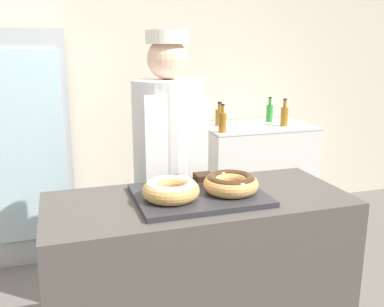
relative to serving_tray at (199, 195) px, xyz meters
The scene contains 14 objects.
wall_back 2.17m from the serving_tray, 90.00° to the left, with size 8.00×0.06×2.70m.
display_counter 0.49m from the serving_tray, ahead, with size 1.36×0.59×0.95m.
serving_tray is the anchor object (origin of this frame).
donut_light_glaze 0.15m from the serving_tray, 165.44° to the right, with size 0.25×0.25×0.08m.
donut_chocolate_glaze 0.15m from the serving_tray, 14.56° to the right, with size 0.25×0.25×0.08m.
brownie_back_left 0.19m from the serving_tray, 116.05° to the left, with size 0.08×0.08×0.03m.
brownie_back_right 0.19m from the serving_tray, 63.95° to the left, with size 0.08×0.08×0.03m.
baker_person 0.58m from the serving_tray, 88.73° to the left, with size 0.40×0.40×1.69m.
beverage_fridge 1.92m from the serving_tray, 114.32° to the left, with size 0.60×0.60×1.73m.
chest_freezer 2.16m from the serving_tray, 56.81° to the left, with size 0.98×0.63×0.91m.
bottle_amber 2.14m from the serving_tray, 50.36° to the left, with size 0.07×0.07×0.25m.
bottle_amber_b 2.02m from the serving_tray, 66.05° to the left, with size 0.08×0.08×0.21m.
bottle_amber_b_b 1.70m from the serving_tray, 64.73° to the left, with size 0.06×0.06×0.24m.
bottle_green 2.32m from the serving_tray, 54.57° to the left, with size 0.06×0.06×0.23m.
Camera 1 is at (-0.58, -1.71, 1.61)m, focal length 40.00 mm.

